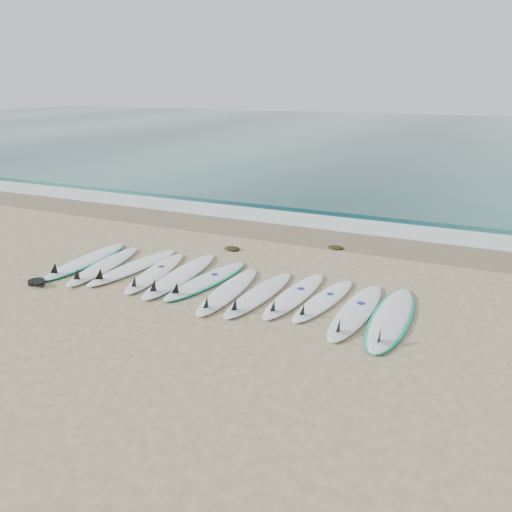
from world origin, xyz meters
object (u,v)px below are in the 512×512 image
at_px(leash_coil, 37,282).
at_px(surfboard_0, 85,261).
at_px(surfboard_6, 227,292).
at_px(surfboard_11, 391,318).

bearing_deg(leash_coil, surfboard_0, 90.14).
xyz_separation_m(surfboard_0, surfboard_6, (3.74, -0.25, 0.00)).
height_order(surfboard_6, surfboard_11, surfboard_11).
xyz_separation_m(surfboard_11, leash_coil, (-6.82, -1.28, -0.00)).
bearing_deg(surfboard_11, surfboard_0, -179.98).
distance_m(surfboard_0, surfboard_6, 3.75).
height_order(surfboard_11, leash_coil, surfboard_11).
bearing_deg(surfboard_11, surfboard_6, -176.53).
relative_size(surfboard_0, surfboard_6, 1.07).
distance_m(surfboard_0, surfboard_11, 6.83).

